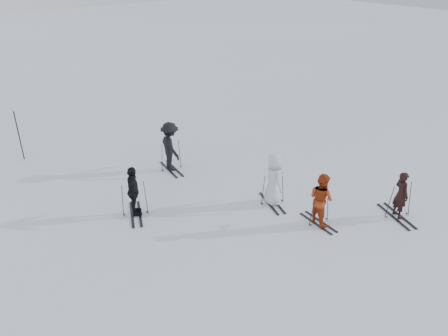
% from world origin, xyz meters
% --- Properties ---
extents(ground, '(120.00, 120.00, 0.00)m').
position_xyz_m(ground, '(0.00, 0.00, 0.00)').
color(ground, silver).
rests_on(ground, ground).
extents(skier_near_dark, '(0.59, 0.70, 1.65)m').
position_xyz_m(skier_near_dark, '(3.49, -3.98, 0.82)').
color(skier_near_dark, black).
rests_on(skier_near_dark, ground).
extents(skier_red, '(0.77, 0.94, 1.79)m').
position_xyz_m(skier_red, '(1.13, -2.57, 0.89)').
color(skier_red, '#9D3211').
rests_on(skier_red, ground).
extents(skier_grey, '(0.88, 1.06, 1.87)m').
position_xyz_m(skier_grey, '(0.83, -0.71, 0.93)').
color(skier_grey, silver).
rests_on(skier_grey, ground).
extents(skier_uphill_left, '(0.83, 1.12, 1.76)m').
position_xyz_m(skier_uphill_left, '(-3.31, 1.70, 0.88)').
color(skier_uphill_left, black).
rests_on(skier_uphill_left, ground).
extents(skier_uphill_far, '(0.95, 1.40, 2.01)m').
position_xyz_m(skier_uphill_far, '(-0.49, 3.81, 1.00)').
color(skier_uphill_far, black).
rests_on(skier_uphill_far, ground).
extents(skis_near_dark, '(2.00, 1.53, 1.30)m').
position_xyz_m(skis_near_dark, '(3.49, -3.98, 0.65)').
color(skis_near_dark, black).
rests_on(skis_near_dark, ground).
extents(skis_red, '(1.63, 0.99, 1.13)m').
position_xyz_m(skis_red, '(1.13, -2.57, 0.56)').
color(skis_red, black).
rests_on(skis_red, ground).
extents(skis_grey, '(1.88, 1.42, 1.22)m').
position_xyz_m(skis_grey, '(0.83, -0.71, 0.61)').
color(skis_grey, black).
rests_on(skis_grey, ground).
extents(skis_uphill_left, '(1.94, 1.55, 1.25)m').
position_xyz_m(skis_uphill_left, '(-3.31, 1.70, 0.63)').
color(skis_uphill_left, black).
rests_on(skis_uphill_left, ground).
extents(skis_uphill_far, '(1.86, 1.19, 1.27)m').
position_xyz_m(skis_uphill_far, '(-0.49, 3.81, 0.63)').
color(skis_uphill_far, black).
rests_on(skis_uphill_far, ground).
extents(piste_marker, '(0.06, 0.06, 2.17)m').
position_xyz_m(piste_marker, '(-4.91, 8.63, 1.08)').
color(piste_marker, black).
rests_on(piste_marker, ground).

